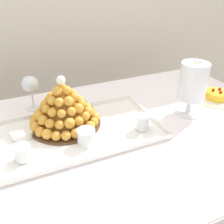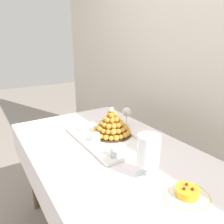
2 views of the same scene
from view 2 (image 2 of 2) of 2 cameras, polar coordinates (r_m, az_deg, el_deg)
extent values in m
cube|color=silver|center=(1.83, 22.88, 11.57)|extent=(4.80, 0.10, 2.50)
cylinder|color=brown|center=(2.02, -19.93, -14.04)|extent=(0.04, 0.04, 0.76)
cylinder|color=brown|center=(2.23, -1.68, -9.50)|extent=(0.04, 0.04, 0.76)
cube|color=brown|center=(1.40, -0.79, -9.64)|extent=(1.41, 0.83, 0.02)
cube|color=white|center=(1.39, -0.79, -9.22)|extent=(1.47, 0.89, 0.00)
cube|color=white|center=(1.31, -18.51, -18.04)|extent=(1.47, 0.01, 0.22)
cube|color=white|center=(1.69, 12.35, -8.65)|extent=(1.47, 0.01, 0.22)
cube|color=white|center=(2.05, -11.68, -3.72)|extent=(0.01, 0.89, 0.22)
cube|color=white|center=(1.49, -1.48, -7.05)|extent=(0.58, 0.34, 0.01)
cube|color=white|center=(1.41, -7.42, -8.13)|extent=(0.58, 0.01, 0.02)
cube|color=white|center=(1.57, 3.84, -5.21)|extent=(0.58, 0.01, 0.02)
cube|color=white|center=(1.72, -6.45, -3.13)|extent=(0.01, 0.34, 0.02)
cube|color=white|center=(1.27, 5.35, -11.27)|extent=(0.01, 0.34, 0.02)
cylinder|color=white|center=(1.49, -1.48, -6.91)|extent=(0.31, 0.31, 0.00)
cylinder|color=#4C331E|center=(1.54, -0.07, -5.68)|extent=(0.27, 0.27, 0.01)
cone|color=#BD7B2A|center=(1.51, -0.07, -2.89)|extent=(0.19, 0.19, 0.15)
sphere|color=gold|center=(1.45, 2.34, -6.47)|extent=(0.03, 0.03, 0.03)
sphere|color=gold|center=(1.47, 3.30, -6.05)|extent=(0.04, 0.04, 0.04)
sphere|color=gold|center=(1.50, 3.93, -5.66)|extent=(0.04, 0.04, 0.04)
sphere|color=gold|center=(1.53, 4.17, -5.11)|extent=(0.04, 0.04, 0.04)
sphere|color=gold|center=(1.56, 4.04, -4.59)|extent=(0.04, 0.04, 0.04)
sphere|color=gold|center=(1.59, 3.55, -4.16)|extent=(0.04, 0.04, 0.04)
sphere|color=gold|center=(1.61, 2.78, -3.83)|extent=(0.03, 0.03, 0.03)
sphere|color=gold|center=(1.63, 1.79, -3.47)|extent=(0.03, 0.03, 0.03)
sphere|color=gold|center=(1.64, 0.66, -3.39)|extent=(0.04, 0.04, 0.04)
sphere|color=gold|center=(1.64, -0.52, -3.40)|extent=(0.04, 0.04, 0.04)
sphere|color=gold|center=(1.63, -1.67, -3.47)|extent=(0.03, 0.03, 0.03)
sphere|color=gold|center=(1.62, -2.71, -3.67)|extent=(0.04, 0.04, 0.04)
sphere|color=gold|center=(1.59, -3.54, -4.12)|extent=(0.04, 0.04, 0.04)
sphere|color=gold|center=(1.57, -4.10, -4.46)|extent=(0.04, 0.04, 0.04)
sphere|color=gold|center=(1.54, -4.32, -5.00)|extent=(0.03, 0.03, 0.03)
sphere|color=gold|center=(1.51, -4.16, -5.56)|extent=(0.03, 0.03, 0.03)
sphere|color=gold|center=(1.48, -3.62, -6.03)|extent=(0.04, 0.04, 0.04)
sphere|color=gold|center=(1.45, -2.73, -6.36)|extent=(0.03, 0.03, 0.03)
sphere|color=gold|center=(1.44, -1.56, -6.59)|extent=(0.04, 0.04, 0.04)
sphere|color=gold|center=(1.43, -0.23, -6.81)|extent=(0.03, 0.03, 0.03)
sphere|color=gold|center=(1.44, 1.12, -6.74)|extent=(0.04, 0.04, 0.04)
sphere|color=gold|center=(1.47, 2.70, -4.70)|extent=(0.03, 0.03, 0.03)
sphere|color=gold|center=(1.50, 3.24, -4.18)|extent=(0.04, 0.04, 0.04)
sphere|color=gold|center=(1.54, 3.26, -3.68)|extent=(0.04, 0.04, 0.04)
sphere|color=gold|center=(1.57, 2.78, -3.20)|extent=(0.03, 0.03, 0.03)
sphere|color=gold|center=(1.59, 1.91, -2.89)|extent=(0.03, 0.03, 0.03)
sphere|color=gold|center=(1.60, 0.77, -2.69)|extent=(0.03, 0.03, 0.03)
sphere|color=gold|center=(1.61, -0.48, -2.67)|extent=(0.03, 0.03, 0.03)
sphere|color=gold|center=(1.60, -1.68, -2.82)|extent=(0.04, 0.04, 0.04)
sphere|color=gold|center=(1.58, -2.66, -3.09)|extent=(0.04, 0.04, 0.04)
sphere|color=gold|center=(1.55, -3.29, -3.59)|extent=(0.03, 0.03, 0.03)
sphere|color=gold|center=(1.52, -3.45, -4.08)|extent=(0.03, 0.03, 0.03)
sphere|color=gold|center=(1.48, -3.09, -4.47)|extent=(0.04, 0.04, 0.04)
sphere|color=gold|center=(1.46, -2.23, -5.00)|extent=(0.03, 0.03, 0.03)
sphere|color=gold|center=(1.44, -1.01, -5.14)|extent=(0.03, 0.03, 0.03)
sphere|color=gold|center=(1.44, 0.38, -5.16)|extent=(0.04, 0.04, 0.04)
sphere|color=gold|center=(1.45, 1.70, -5.02)|extent=(0.03, 0.03, 0.03)
sphere|color=gold|center=(1.49, 2.35, -3.07)|extent=(0.04, 0.04, 0.04)
sphere|color=gold|center=(1.53, 2.35, -2.65)|extent=(0.03, 0.03, 0.03)
sphere|color=gold|center=(1.55, 1.73, -2.21)|extent=(0.04, 0.04, 0.04)
sphere|color=gold|center=(1.57, 0.66, -1.92)|extent=(0.04, 0.04, 0.04)
sphere|color=gold|center=(1.57, -0.59, -1.89)|extent=(0.04, 0.04, 0.04)
sphere|color=gold|center=(1.56, -1.71, -2.13)|extent=(0.03, 0.03, 0.03)
sphere|color=gold|center=(1.53, -2.43, -2.52)|extent=(0.03, 0.03, 0.03)
sphere|color=gold|center=(1.50, -2.54, -3.03)|extent=(0.03, 0.03, 0.03)
sphere|color=gold|center=(1.47, -1.98, -3.38)|extent=(0.03, 0.03, 0.03)
sphere|color=gold|center=(1.45, -0.86, -3.73)|extent=(0.04, 0.04, 0.04)
sphere|color=gold|center=(1.45, 0.49, -3.75)|extent=(0.03, 0.03, 0.03)
sphere|color=gold|center=(1.47, 1.67, -3.52)|extent=(0.03, 0.03, 0.03)
sphere|color=gold|center=(1.50, 1.55, -1.69)|extent=(0.03, 0.03, 0.03)
sphere|color=gold|center=(1.53, 1.00, -1.34)|extent=(0.03, 0.03, 0.03)
sphere|color=gold|center=(1.54, -0.14, -1.10)|extent=(0.03, 0.03, 0.03)
sphere|color=gold|center=(1.53, -1.25, -1.38)|extent=(0.03, 0.03, 0.03)
sphere|color=gold|center=(1.50, -1.70, -1.73)|extent=(0.03, 0.03, 0.03)
sphere|color=gold|center=(1.47, -1.19, -2.16)|extent=(0.04, 0.04, 0.04)
sphere|color=gold|center=(1.46, 0.00, -2.22)|extent=(0.03, 0.03, 0.03)
sphere|color=gold|center=(1.47, 1.14, -2.03)|extent=(0.03, 0.03, 0.03)
sphere|color=gold|center=(1.50, 0.59, -0.53)|extent=(0.04, 0.04, 0.04)
sphere|color=gold|center=(1.50, -0.65, -0.48)|extent=(0.04, 0.04, 0.04)
sphere|color=gold|center=(1.47, -0.17, -0.90)|extent=(0.03, 0.03, 0.03)
sphere|color=white|center=(1.48, -0.07, 0.67)|extent=(0.03, 0.03, 0.03)
cylinder|color=silver|center=(1.61, -7.73, -3.92)|extent=(0.05, 0.05, 0.05)
cylinder|color=#F4EAC6|center=(1.62, -7.70, -4.40)|extent=(0.05, 0.05, 0.02)
cylinder|color=white|center=(1.61, -7.73, -3.79)|extent=(0.05, 0.05, 0.02)
sphere|color=brown|center=(1.61, -8.01, -3.44)|extent=(0.01, 0.01, 0.01)
cylinder|color=silver|center=(1.44, -4.31, -6.57)|extent=(0.06, 0.06, 0.06)
cylinder|color=#F4EAC6|center=(1.45, -4.30, -7.13)|extent=(0.06, 0.06, 0.02)
cylinder|color=white|center=(1.44, -4.32, -6.41)|extent=(0.06, 0.06, 0.02)
sphere|color=brown|center=(1.44, -4.36, -5.85)|extent=(0.02, 0.02, 0.02)
cylinder|color=silver|center=(1.27, 0.58, -10.10)|extent=(0.05, 0.05, 0.06)
cylinder|color=brown|center=(1.28, 0.57, -10.72)|extent=(0.04, 0.04, 0.02)
cylinder|color=#8C603D|center=(1.27, 0.58, -9.92)|extent=(0.04, 0.04, 0.02)
sphere|color=brown|center=(1.26, 0.38, -9.43)|extent=(0.01, 0.01, 0.01)
cylinder|color=white|center=(1.66, -3.23, -3.61)|extent=(0.08, 0.08, 0.02)
cylinder|color=#F2CC59|center=(1.66, -3.23, -3.32)|extent=(0.08, 0.08, 0.00)
cylinder|color=white|center=(1.14, 9.20, -15.86)|extent=(0.11, 0.11, 0.01)
cylinder|color=white|center=(1.13, 9.29, -14.40)|extent=(0.02, 0.02, 0.06)
cylinder|color=white|center=(1.07, 9.58, -9.60)|extent=(0.11, 0.11, 0.15)
cylinder|color=#F9A54C|center=(1.09, 10.08, -12.62)|extent=(0.05, 0.04, 0.05)
cylinder|color=brown|center=(1.12, 9.63, -11.75)|extent=(0.04, 0.04, 0.02)
cylinder|color=#9ED860|center=(1.09, 8.16, -12.62)|extent=(0.05, 0.04, 0.05)
cylinder|color=#D199D8|center=(1.09, 10.80, -11.74)|extent=(0.04, 0.04, 0.04)
cylinder|color=brown|center=(1.11, 9.27, -11.20)|extent=(0.04, 0.04, 0.04)
cylinder|color=#D199D8|center=(1.09, 8.73, -11.79)|extent=(0.04, 0.04, 0.03)
cylinder|color=#D199D8|center=(1.09, 10.12, -10.73)|extent=(0.05, 0.04, 0.04)
cylinder|color=#72B2E0|center=(1.10, 8.64, -10.19)|extent=(0.04, 0.04, 0.04)
cylinder|color=#E54C47|center=(1.08, 9.04, -10.90)|extent=(0.05, 0.04, 0.05)
cylinder|color=brown|center=(1.07, 9.84, -11.21)|extent=(0.04, 0.04, 0.04)
cylinder|color=#E54C47|center=(1.09, 10.02, -9.71)|extent=(0.05, 0.04, 0.04)
cylinder|color=#9ED860|center=(1.08, 8.33, -9.81)|extent=(0.05, 0.04, 0.05)
cylinder|color=pink|center=(1.06, 10.32, -10.66)|extent=(0.04, 0.04, 0.04)
cylinder|color=#F9A54C|center=(1.08, 9.79, -8.84)|extent=(0.05, 0.04, 0.05)
cylinder|color=#E54C47|center=(1.06, 8.30, -9.37)|extent=(0.04, 0.04, 0.04)
cylinder|color=yellow|center=(1.06, 10.20, -9.36)|extent=(0.05, 0.04, 0.05)
cylinder|color=#9ED860|center=(1.08, 8.77, -7.76)|extent=(0.05, 0.04, 0.05)
cylinder|color=#72B2E0|center=(1.04, 8.85, -8.80)|extent=(0.04, 0.04, 0.04)
cylinder|color=#D199D8|center=(1.06, 10.49, -8.39)|extent=(0.04, 0.04, 0.03)
cylinder|color=#72B2E0|center=(1.06, 8.71, -7.22)|extent=(0.06, 0.04, 0.06)
cylinder|color=pink|center=(1.04, 9.23, -7.86)|extent=(0.04, 0.04, 0.03)
cylinder|color=#D199D8|center=(1.05, 11.17, -7.74)|extent=(0.04, 0.04, 0.04)
cylinder|color=#E54C47|center=(1.07, 10.09, -7.22)|extent=(0.05, 0.04, 0.04)
cylinder|color=#9ED860|center=(1.04, 8.84, -6.80)|extent=(0.04, 0.04, 0.04)
cylinder|color=#72B2E0|center=(1.03, 9.71, -6.96)|extent=(0.04, 0.04, 0.04)
cylinder|color=brown|center=(1.05, 10.64, -6.56)|extent=(0.05, 0.04, 0.04)
cylinder|color=#E54C47|center=(1.06, 9.50, -6.35)|extent=(0.05, 0.04, 0.04)
cylinder|color=white|center=(1.06, 18.75, -19.77)|extent=(0.20, 0.20, 0.01)
torus|color=gold|center=(1.06, 18.77, -19.64)|extent=(0.19, 0.19, 0.00)
cylinder|color=yellow|center=(1.05, 18.87, -18.91)|extent=(0.10, 0.10, 0.03)
sphere|color=#A51923|center=(1.03, 20.13, -18.16)|extent=(0.01, 0.01, 0.01)
sphere|color=#A51923|center=(1.05, 18.74, -17.25)|extent=(0.01, 0.01, 0.01)
sphere|color=#A51923|center=(1.03, 18.15, -18.27)|extent=(0.01, 0.01, 0.01)
cylinder|color=silver|center=(1.71, 3.71, -3.55)|extent=(0.06, 0.06, 0.00)
cylinder|color=silver|center=(1.70, 3.74, -2.22)|extent=(0.01, 0.01, 0.08)
sphere|color=silver|center=(1.68, 3.79, 0.08)|extent=(0.07, 0.07, 0.07)
cylinder|color=maroon|center=(1.68, 3.78, -0.20)|extent=(0.05, 0.05, 0.03)
camera|label=1|loc=(1.36, -35.66, 10.37)|focal=40.24mm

